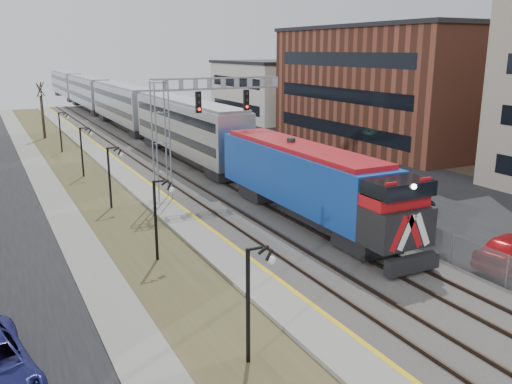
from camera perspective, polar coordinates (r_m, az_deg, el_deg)
sidewalk at (r=42.47m, az=-20.96°, el=0.28°), size 2.00×120.00×0.08m
grass_median at (r=42.85m, az=-16.98°, el=0.73°), size 4.00×120.00×0.06m
platform at (r=43.42m, az=-13.11°, el=1.29°), size 2.00×120.00×0.24m
ballast_bed at (r=44.83m, az=-6.91°, el=1.97°), size 8.00×120.00×0.20m
parking_lot at (r=50.13m, az=6.08°, el=3.26°), size 16.00×120.00×0.04m
platform_edge at (r=43.60m, az=-12.00°, el=1.58°), size 0.24×120.00×0.01m
track_near at (r=44.16m, az=-9.35°, el=1.92°), size 1.58×120.00×0.15m
track_far at (r=45.31m, az=-5.14°, el=2.38°), size 1.58×120.00×0.15m
train at (r=74.91m, az=-14.42°, el=8.94°), size 3.00×108.65×5.33m
signal_gantry at (r=36.46m, az=-7.45°, el=7.78°), size 9.00×1.07×8.15m
lampposts at (r=26.57m, az=-10.70°, el=-2.89°), size 0.14×62.14×4.00m
fence at (r=46.25m, az=-2.05°, el=3.35°), size 0.04×120.00×1.60m
buildings_east at (r=55.48m, az=20.93°, el=10.05°), size 16.00×76.00×15.00m
car_lot_c at (r=35.22m, az=14.21°, el=-0.87°), size 5.75×4.12×1.45m
car_lot_d at (r=36.43m, az=11.61°, el=-0.26°), size 5.00×2.61×1.39m
car_lot_e at (r=47.61m, az=1.37°, el=3.58°), size 4.32×2.03×1.43m
car_lot_f at (r=55.53m, az=-0.44°, el=5.30°), size 5.27×2.97×1.64m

